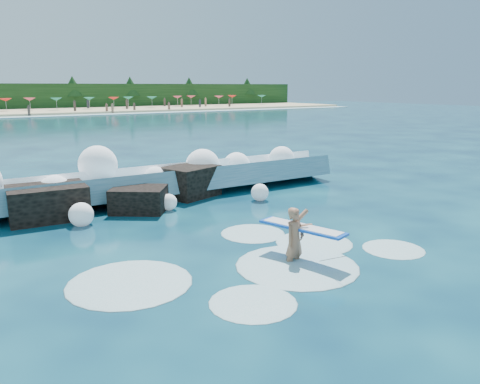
{
  "coord_description": "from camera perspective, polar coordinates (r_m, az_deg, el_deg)",
  "views": [
    {
      "loc": [
        -6.37,
        -10.24,
        4.5
      ],
      "look_at": [
        1.5,
        2.0,
        1.2
      ],
      "focal_mm": 35.0,
      "sensor_mm": 36.0,
      "label": 1
    }
  ],
  "objects": [
    {
      "name": "surf_foam",
      "position": [
        12.21,
        1.79,
        -8.86
      ],
      "size": [
        9.43,
        5.95,
        0.16
      ],
      "color": "silver",
      "rests_on": "ground"
    },
    {
      "name": "wave_spray",
      "position": [
        19.3,
        -12.47,
        2.21
      ],
      "size": [
        14.92,
        4.66,
        2.27
      ],
      "color": "white",
      "rests_on": "ground"
    },
    {
      "name": "rock_cluster",
      "position": [
        18.11,
        -14.21,
        -0.48
      ],
      "size": [
        8.3,
        3.5,
        1.48
      ],
      "color": "black",
      "rests_on": "ground"
    },
    {
      "name": "surfer_with_board",
      "position": [
        12.27,
        6.9,
        -5.58
      ],
      "size": [
        1.26,
        2.95,
        1.78
      ],
      "color": "#A66B4D",
      "rests_on": "ground"
    },
    {
      "name": "ground",
      "position": [
        12.87,
        -0.81,
        -7.69
      ],
      "size": [
        200.0,
        200.0,
        0.0
      ],
      "primitive_type": "plane",
      "color": "#071E39",
      "rests_on": "ground"
    },
    {
      "name": "breaking_wave",
      "position": [
        19.54,
        -12.69,
        0.83
      ],
      "size": [
        18.63,
        2.87,
        1.61
      ],
      "color": "teal",
      "rests_on": "ground"
    }
  ]
}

